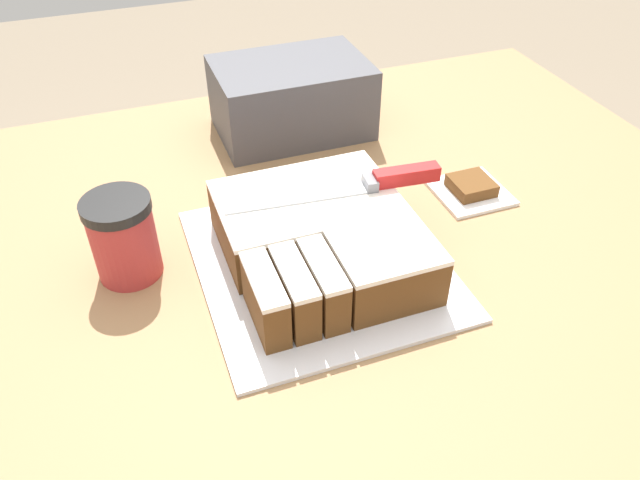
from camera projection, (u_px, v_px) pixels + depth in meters
countertop at (312, 447)px, 1.16m from camera, size 1.40×1.10×0.93m
cake_board at (320, 263)px, 0.86m from camera, size 0.33×0.36×0.01m
cake at (321, 239)px, 0.84m from camera, size 0.24×0.27×0.08m
knife at (377, 181)px, 0.86m from camera, size 0.30×0.05×0.02m
coffee_cup at (123, 238)px, 0.81m from camera, size 0.09×0.09×0.12m
paper_napkin at (470, 192)px, 0.99m from camera, size 0.11×0.11×0.01m
brownie at (471, 185)px, 0.99m from camera, size 0.06×0.06×0.02m
storage_box at (292, 98)px, 1.12m from camera, size 0.27×0.18×0.13m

